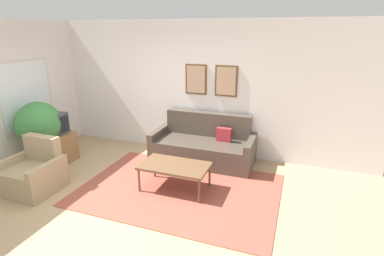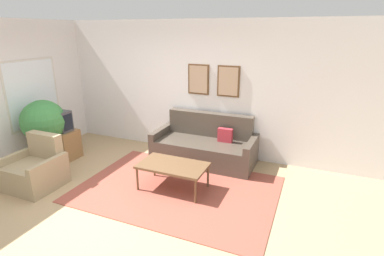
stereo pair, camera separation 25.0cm
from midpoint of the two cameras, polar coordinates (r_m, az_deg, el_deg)
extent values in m
plane|color=tan|center=(4.81, -13.60, -13.59)|extent=(16.00, 16.00, 0.00)
cube|color=#9E4C3D|center=(5.02, -1.38, -11.55)|extent=(3.16, 2.19, 0.01)
cube|color=silver|center=(6.32, -1.38, 7.77)|extent=(8.00, 0.06, 2.70)
cube|color=brown|center=(6.07, 2.45, 9.24)|extent=(0.44, 0.03, 0.60)
cube|color=tan|center=(6.06, 2.39, 9.22)|extent=(0.38, 0.01, 0.54)
cube|color=brown|center=(5.89, 8.17, 8.79)|extent=(0.44, 0.03, 0.60)
cube|color=tan|center=(5.87, 8.13, 8.77)|extent=(0.38, 0.01, 0.54)
cube|color=silver|center=(6.53, -30.27, 5.64)|extent=(0.06, 8.00, 2.70)
cube|color=beige|center=(6.78, -27.14, 5.87)|extent=(0.02, 1.21, 1.37)
cube|color=white|center=(6.78, -27.11, 5.87)|extent=(0.02, 1.13, 1.29)
cube|color=#4C4238|center=(5.90, 3.48, -4.48)|extent=(1.74, 0.90, 0.44)
cube|color=#4C4238|center=(6.06, 4.67, 0.74)|extent=(1.74, 0.20, 0.48)
cube|color=#4C4238|center=(6.22, -4.60, -2.59)|extent=(0.12, 0.90, 0.58)
cube|color=#4C4238|center=(5.66, 12.40, -5.14)|extent=(0.12, 0.90, 0.58)
cube|color=#B22D38|center=(5.77, 7.57, -1.45)|extent=(0.28, 0.10, 0.28)
cube|color=brown|center=(4.85, -2.20, -7.17)|extent=(1.09, 0.63, 0.04)
cylinder|color=brown|center=(4.95, -8.94, -9.65)|extent=(0.04, 0.04, 0.40)
cylinder|color=brown|center=(4.55, 2.27, -12.09)|extent=(0.04, 0.04, 0.40)
cylinder|color=brown|center=(5.37, -5.88, -7.20)|extent=(0.04, 0.04, 0.40)
cylinder|color=brown|center=(5.01, 4.51, -9.15)|extent=(0.04, 0.04, 0.40)
cube|color=olive|center=(6.59, -22.74, -2.84)|extent=(0.68, 0.47, 0.58)
cube|color=#424247|center=(6.44, -23.27, 1.27)|extent=(0.54, 0.28, 0.41)
cube|color=black|center=(6.24, -21.50, 1.01)|extent=(0.01, 0.23, 0.32)
cube|color=tan|center=(5.59, -26.73, -8.01)|extent=(0.64, 0.76, 0.42)
cube|color=tan|center=(5.61, -25.06, -2.99)|extent=(0.64, 0.16, 0.43)
cube|color=tan|center=(5.84, -29.18, -6.67)|extent=(0.09, 0.76, 0.54)
cube|color=tan|center=(5.31, -24.20, -8.30)|extent=(0.09, 0.76, 0.54)
cylinder|color=beige|center=(6.57, -24.60, -4.80)|extent=(0.30, 0.30, 0.22)
cylinder|color=#51381E|center=(6.49, -24.87, -2.88)|extent=(0.04, 0.04, 0.25)
sphere|color=#3D8442|center=(6.35, -25.44, 1.13)|extent=(0.83, 0.83, 0.83)
cylinder|color=#935638|center=(6.94, -22.61, -3.71)|extent=(0.24, 0.24, 0.14)
cylinder|color=#51381E|center=(6.88, -22.76, -2.54)|extent=(0.04, 0.04, 0.16)
sphere|color=#1E5628|center=(6.79, -23.07, -0.16)|extent=(0.52, 0.52, 0.52)
camera|label=1|loc=(0.12, -88.64, 0.45)|focal=28.00mm
camera|label=2|loc=(0.12, 91.36, -0.45)|focal=28.00mm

